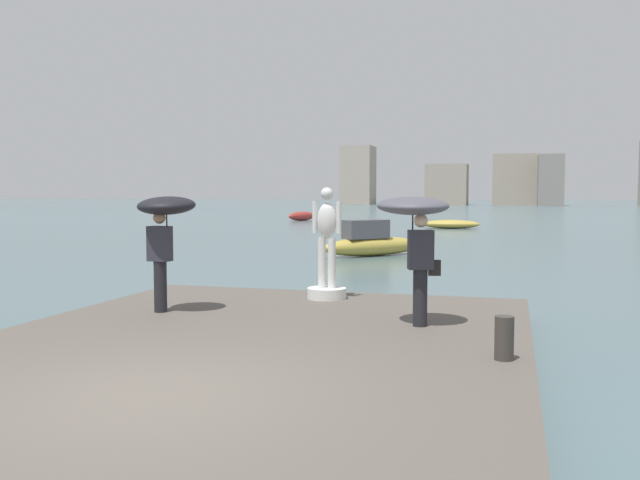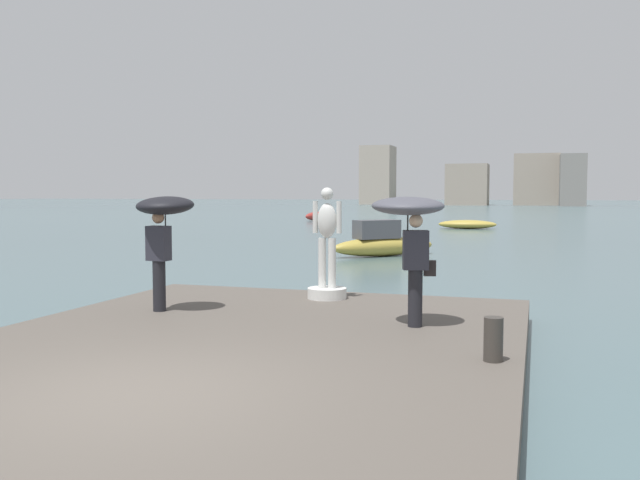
{
  "view_description": "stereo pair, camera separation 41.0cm",
  "coord_description": "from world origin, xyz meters",
  "views": [
    {
      "loc": [
        3.54,
        -6.13,
        2.45
      ],
      "look_at": [
        0.0,
        6.35,
        1.55
      ],
      "focal_mm": 38.3,
      "sensor_mm": 36.0,
      "label": 1
    },
    {
      "loc": [
        3.93,
        -6.01,
        2.45
      ],
      "look_at": [
        0.0,
        6.35,
        1.55
      ],
      "focal_mm": 38.3,
      "sensor_mm": 36.0,
      "label": 2
    }
  ],
  "objects": [
    {
      "name": "ground_plane",
      "position": [
        0.0,
        40.0,
        0.0
      ],
      "size": [
        400.0,
        400.0,
        0.0
      ],
      "primitive_type": "plane",
      "color": "#4C666B"
    },
    {
      "name": "onlooker_right",
      "position": [
        2.09,
        4.28,
        2.02
      ],
      "size": [
        1.37,
        1.38,
        2.01
      ],
      "color": "black",
      "rests_on": "pier"
    },
    {
      "name": "boat_mid",
      "position": [
        -0.57,
        41.36,
        0.3
      ],
      "size": [
        3.98,
        1.66,
        0.6
      ],
      "color": "#B2993D",
      "rests_on": "ground"
    },
    {
      "name": "mooring_bollard",
      "position": [
        3.46,
        2.42,
        0.67
      ],
      "size": [
        0.23,
        0.23,
        0.54
      ],
      "primitive_type": "cylinder",
      "color": "#38332D",
      "rests_on": "pier"
    },
    {
      "name": "boat_far",
      "position": [
        -14.47,
        51.49,
        0.4
      ],
      "size": [
        2.13,
        3.67,
        0.8
      ],
      "color": "#9E2D28",
      "rests_on": "ground"
    },
    {
      "name": "distant_skyline",
      "position": [
        0.04,
        134.81,
        5.39
      ],
      "size": [
        65.46,
        14.7,
        12.5
      ],
      "color": "#A89989",
      "rests_on": "ground"
    },
    {
      "name": "pier",
      "position": [
        0.0,
        2.25,
        0.2
      ],
      "size": [
        7.67,
        10.5,
        0.4
      ],
      "primitive_type": "cube",
      "color": "#564F47",
      "rests_on": "ground"
    },
    {
      "name": "statue_white_figure",
      "position": [
        0.08,
        6.55,
        1.15
      ],
      "size": [
        0.76,
        0.76,
        2.15
      ],
      "color": "silver",
      "rests_on": "pier"
    },
    {
      "name": "onlooker_left",
      "position": [
        -2.19,
        4.33,
        1.99
      ],
      "size": [
        1.06,
        1.07,
        2.02
      ],
      "color": "black",
      "rests_on": "pier"
    },
    {
      "name": "boat_near",
      "position": [
        -1.74,
        19.81,
        0.52
      ],
      "size": [
        3.87,
        3.97,
        1.41
      ],
      "color": "#B2993D",
      "rests_on": "ground"
    }
  ]
}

